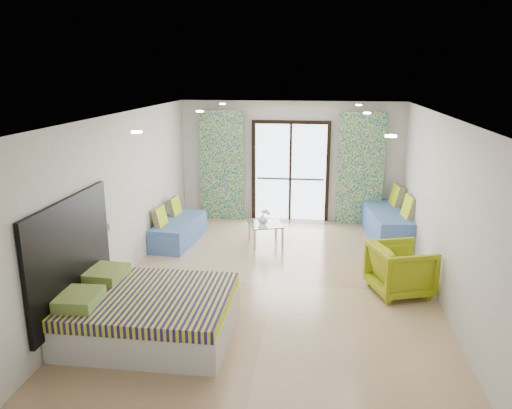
# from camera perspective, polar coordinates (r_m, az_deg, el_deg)

# --- Properties ---
(floor) EXTENTS (5.00, 7.50, 0.01)m
(floor) POSITION_cam_1_polar(r_m,az_deg,el_deg) (8.16, 2.13, -9.11)
(floor) COLOR tan
(floor) RESTS_ON ground
(ceiling) EXTENTS (5.00, 7.50, 0.01)m
(ceiling) POSITION_cam_1_polar(r_m,az_deg,el_deg) (7.48, 2.33, 10.13)
(ceiling) COLOR silver
(ceiling) RESTS_ON ground
(wall_back) EXTENTS (5.00, 0.01, 2.70)m
(wall_back) POSITION_cam_1_polar(r_m,az_deg,el_deg) (11.37, 3.98, 4.93)
(wall_back) COLOR silver
(wall_back) RESTS_ON ground
(wall_front) EXTENTS (5.00, 0.01, 2.70)m
(wall_front) POSITION_cam_1_polar(r_m,az_deg,el_deg) (4.23, -2.60, -13.02)
(wall_front) COLOR silver
(wall_front) RESTS_ON ground
(wall_left) EXTENTS (0.01, 7.50, 2.70)m
(wall_left) POSITION_cam_1_polar(r_m,az_deg,el_deg) (8.31, -15.21, 0.66)
(wall_left) COLOR silver
(wall_left) RESTS_ON ground
(wall_right) EXTENTS (0.01, 7.50, 2.70)m
(wall_right) POSITION_cam_1_polar(r_m,az_deg,el_deg) (7.90, 20.60, -0.52)
(wall_right) COLOR silver
(wall_right) RESTS_ON ground
(balcony_door) EXTENTS (1.76, 0.08, 2.28)m
(balcony_door) POSITION_cam_1_polar(r_m,az_deg,el_deg) (11.35, 3.96, 4.45)
(balcony_door) COLOR black
(balcony_door) RESTS_ON floor
(balcony_rail) EXTENTS (1.52, 0.03, 0.04)m
(balcony_rail) POSITION_cam_1_polar(r_m,az_deg,el_deg) (11.42, 3.94, 2.94)
(balcony_rail) COLOR #595451
(balcony_rail) RESTS_ON balcony_door
(curtain_left) EXTENTS (1.00, 0.10, 2.50)m
(curtain_left) POSITION_cam_1_polar(r_m,az_deg,el_deg) (11.40, -3.90, 4.45)
(curtain_left) COLOR silver
(curtain_left) RESTS_ON floor
(curtain_right) EXTENTS (1.00, 0.10, 2.50)m
(curtain_right) POSITION_cam_1_polar(r_m,az_deg,el_deg) (11.22, 11.86, 3.99)
(curtain_right) COLOR silver
(curtain_right) RESTS_ON floor
(downlight_a) EXTENTS (0.12, 0.12, 0.02)m
(downlight_a) POSITION_cam_1_polar(r_m,az_deg,el_deg) (5.84, -13.48, 8.07)
(downlight_a) COLOR #FFE0B2
(downlight_a) RESTS_ON ceiling
(downlight_b) EXTENTS (0.12, 0.12, 0.02)m
(downlight_b) POSITION_cam_1_polar(r_m,az_deg,el_deg) (5.51, 15.16, 7.56)
(downlight_b) COLOR #FFE0B2
(downlight_b) RESTS_ON ceiling
(downlight_c) EXTENTS (0.12, 0.12, 0.02)m
(downlight_c) POSITION_cam_1_polar(r_m,az_deg,el_deg) (8.70, -6.44, 10.54)
(downlight_c) COLOR #FFE0B2
(downlight_c) RESTS_ON ceiling
(downlight_d) EXTENTS (0.12, 0.12, 0.02)m
(downlight_d) POSITION_cam_1_polar(r_m,az_deg,el_deg) (8.48, 12.58, 10.17)
(downlight_d) COLOR #FFE0B2
(downlight_d) RESTS_ON ceiling
(downlight_e) EXTENTS (0.12, 0.12, 0.02)m
(downlight_e) POSITION_cam_1_polar(r_m,az_deg,el_deg) (10.64, -3.84, 11.41)
(downlight_e) COLOR #FFE0B2
(downlight_e) RESTS_ON ceiling
(downlight_f) EXTENTS (0.12, 0.12, 0.02)m
(downlight_f) POSITION_cam_1_polar(r_m,az_deg,el_deg) (10.47, 11.67, 11.08)
(downlight_f) COLOR #FFE0B2
(downlight_f) RESTS_ON ceiling
(headboard) EXTENTS (0.06, 2.10, 1.50)m
(headboard) POSITION_cam_1_polar(r_m,az_deg,el_deg) (6.84, -20.36, -5.47)
(headboard) COLOR black
(headboard) RESTS_ON floor
(switch_plate) EXTENTS (0.02, 0.10, 0.10)m
(switch_plate) POSITION_cam_1_polar(r_m,az_deg,el_deg) (7.91, -16.30, -2.39)
(switch_plate) COLOR silver
(switch_plate) RESTS_ON wall_left
(bed) EXTENTS (2.07, 1.69, 0.72)m
(bed) POSITION_cam_1_polar(r_m,az_deg,el_deg) (6.76, -12.20, -12.05)
(bed) COLOR silver
(bed) RESTS_ON floor
(daybed_left) EXTENTS (0.78, 1.71, 0.82)m
(daybed_left) POSITION_cam_1_polar(r_m,az_deg,el_deg) (10.13, -8.89, -2.87)
(daybed_left) COLOR #4A6DB2
(daybed_left) RESTS_ON floor
(daybed_right) EXTENTS (1.01, 2.08, 0.99)m
(daybed_right) POSITION_cam_1_polar(r_m,az_deg,el_deg) (10.69, 14.94, -1.96)
(daybed_right) COLOR #4A6DB2
(daybed_right) RESTS_ON floor
(coffee_table) EXTENTS (0.80, 0.80, 0.73)m
(coffee_table) POSITION_cam_1_polar(r_m,az_deg,el_deg) (9.85, 1.11, -2.47)
(coffee_table) COLOR silver
(coffee_table) RESTS_ON floor
(vase) EXTENTS (0.24, 0.24, 0.19)m
(vase) POSITION_cam_1_polar(r_m,az_deg,el_deg) (9.81, 0.79, -1.68)
(vase) COLOR white
(vase) RESTS_ON coffee_table
(armchair) EXTENTS (1.01, 1.04, 0.86)m
(armchair) POSITION_cam_1_polar(r_m,az_deg,el_deg) (8.01, 16.22, -6.87)
(armchair) COLOR #99A515
(armchair) RESTS_ON floor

